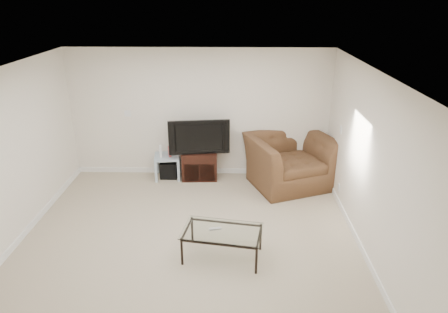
{
  "coord_description": "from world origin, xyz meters",
  "views": [
    {
      "loc": [
        0.65,
        -4.91,
        3.43
      ],
      "look_at": [
        0.5,
        1.2,
        0.9
      ],
      "focal_mm": 32.0,
      "sensor_mm": 36.0,
      "label": 1
    }
  ],
  "objects_px": {
    "television": "(199,135)",
    "coffee_table": "(222,244)",
    "subwoofer": "(169,169)",
    "tv_stand": "(200,164)",
    "side_table": "(168,166)",
    "recliner": "(290,153)"
  },
  "relations": [
    {
      "from": "side_table",
      "to": "coffee_table",
      "type": "bearing_deg",
      "value": -65.73
    },
    {
      "from": "subwoofer",
      "to": "recliner",
      "type": "relative_size",
      "value": 0.22
    },
    {
      "from": "side_table",
      "to": "subwoofer",
      "type": "xyz_separation_m",
      "value": [
        0.03,
        0.02,
        -0.07
      ]
    },
    {
      "from": "side_table",
      "to": "television",
      "type": "bearing_deg",
      "value": -2.52
    },
    {
      "from": "tv_stand",
      "to": "side_table",
      "type": "height_order",
      "value": "tv_stand"
    },
    {
      "from": "subwoofer",
      "to": "recliner",
      "type": "xyz_separation_m",
      "value": [
        2.34,
        -0.25,
        0.47
      ]
    },
    {
      "from": "subwoofer",
      "to": "coffee_table",
      "type": "height_order",
      "value": "coffee_table"
    },
    {
      "from": "television",
      "to": "coffee_table",
      "type": "relative_size",
      "value": 1.0
    },
    {
      "from": "television",
      "to": "coffee_table",
      "type": "distance_m",
      "value": 2.68
    },
    {
      "from": "side_table",
      "to": "recliner",
      "type": "distance_m",
      "value": 2.41
    },
    {
      "from": "recliner",
      "to": "coffee_table",
      "type": "distance_m",
      "value": 2.67
    },
    {
      "from": "tv_stand",
      "to": "coffee_table",
      "type": "height_order",
      "value": "tv_stand"
    },
    {
      "from": "television",
      "to": "subwoofer",
      "type": "height_order",
      "value": "television"
    },
    {
      "from": "television",
      "to": "coffee_table",
      "type": "bearing_deg",
      "value": -85.84
    },
    {
      "from": "television",
      "to": "side_table",
      "type": "distance_m",
      "value": 0.93
    },
    {
      "from": "coffee_table",
      "to": "tv_stand",
      "type": "bearing_deg",
      "value": 101.43
    },
    {
      "from": "television",
      "to": "side_table",
      "type": "xyz_separation_m",
      "value": [
        -0.64,
        0.03,
        -0.67
      ]
    },
    {
      "from": "subwoofer",
      "to": "tv_stand",
      "type": "bearing_deg",
      "value": -2.12
    },
    {
      "from": "subwoofer",
      "to": "coffee_table",
      "type": "bearing_deg",
      "value": -66.4
    },
    {
      "from": "television",
      "to": "side_table",
      "type": "relative_size",
      "value": 2.24
    },
    {
      "from": "recliner",
      "to": "coffee_table",
      "type": "xyz_separation_m",
      "value": [
        -1.21,
        -2.34,
        -0.43
      ]
    },
    {
      "from": "coffee_table",
      "to": "side_table",
      "type": "bearing_deg",
      "value": 114.27
    }
  ]
}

